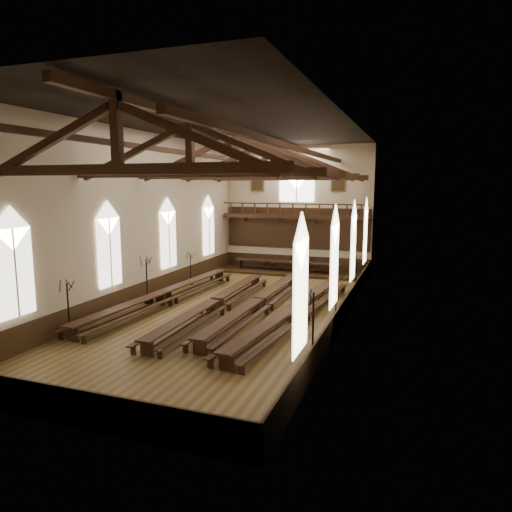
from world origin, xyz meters
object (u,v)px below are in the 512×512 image
at_px(refectory_row_b, 215,302).
at_px(candelabrum_right_near, 313,337).
at_px(candelabrum_left_mid, 147,289).
at_px(candelabrum_left_far, 191,275).
at_px(candelabrum_right_mid, 336,307).
at_px(candelabrum_left_near, 69,320).
at_px(dais, 287,272).
at_px(refectory_row_a, 164,294).
at_px(refectory_row_c, 258,302).
at_px(candelabrum_right_far, 356,279).
at_px(high_table, 287,263).
at_px(refectory_row_d, 295,310).

distance_m(refectory_row_b, candelabrum_right_near, 8.13).
relative_size(candelabrum_left_mid, candelabrum_left_far, 1.22).
distance_m(candelabrum_left_far, candelabrum_right_mid, 12.33).
xyz_separation_m(refectory_row_b, candelabrum_left_near, (-4.57, -5.96, 0.26)).
xyz_separation_m(dais, candelabrum_right_mid, (5.87, -11.54, 0.67)).
height_order(refectory_row_a, candelabrum_left_near, candelabrum_left_near).
xyz_separation_m(refectory_row_a, candelabrum_left_mid, (-1.03, -0.14, 0.27)).
bearing_deg(dais, refectory_row_c, -82.13).
distance_m(refectory_row_b, candelabrum_left_far, 7.44).
xyz_separation_m(candelabrum_left_far, candelabrum_right_far, (11.10, 2.29, 0.04)).
height_order(candelabrum_left_near, candelabrum_left_mid, candelabrum_left_mid).
bearing_deg(candelabrum_left_far, candelabrum_right_near, -43.95).
bearing_deg(candelabrum_right_mid, refectory_row_b, -175.66).
relative_size(refectory_row_c, candelabrum_right_far, 6.04).
relative_size(candelabrum_left_mid, candelabrum_right_mid, 1.11).
distance_m(high_table, candelabrum_left_far, 8.09).
bearing_deg(dais, refectory_row_d, -72.30).
relative_size(refectory_row_d, candelabrum_right_near, 5.22).
height_order(refectory_row_b, candelabrum_left_mid, candelabrum_left_mid).
bearing_deg(refectory_row_a, candelabrum_left_near, -98.96).
height_order(dais, high_table, high_table).
xyz_separation_m(refectory_row_a, refectory_row_d, (8.07, -0.65, 0.01)).
relative_size(refectory_row_b, candelabrum_right_near, 5.01).
distance_m(refectory_row_c, candelabrum_right_far, 8.42).
bearing_deg(refectory_row_b, refectory_row_c, 23.38).
height_order(dais, candelabrum_left_far, candelabrum_left_far).
xyz_separation_m(refectory_row_c, candelabrum_left_near, (-6.76, -6.91, 0.25)).
bearing_deg(candelabrum_left_far, candelabrum_right_far, 11.66).
distance_m(candelabrum_left_near, candelabrum_right_mid, 12.84).
height_order(high_table, candelabrum_right_mid, candelabrum_right_mid).
distance_m(candelabrum_left_near, candelabrum_right_far, 17.96).
bearing_deg(high_table, candelabrum_left_far, -130.30).
xyz_separation_m(refectory_row_d, candelabrum_right_near, (2.00, -4.76, 0.29)).
bearing_deg(candelabrum_left_near, candelabrum_left_mid, 90.00).
bearing_deg(refectory_row_d, candelabrum_left_far, 146.84).
bearing_deg(refectory_row_c, dais, 97.87).
bearing_deg(dais, candelabrum_left_near, -106.20).
distance_m(high_table, candelabrum_left_mid, 12.72).
bearing_deg(refectory_row_c, high_table, 97.87).
xyz_separation_m(high_table, candelabrum_left_mid, (-5.23, -11.60, -0.01)).
height_order(dais, candelabrum_right_mid, candelabrum_right_mid).
distance_m(refectory_row_a, candelabrum_right_near, 11.43).
bearing_deg(candelabrum_left_mid, candelabrum_left_near, -90.00).
bearing_deg(refectory_row_d, candelabrum_right_mid, 15.91).
distance_m(refectory_row_d, candelabrum_right_near, 5.17).
bearing_deg(refectory_row_c, candelabrum_left_near, -134.39).
bearing_deg(refectory_row_a, candelabrum_left_mid, -172.21).
xyz_separation_m(refectory_row_c, candelabrum_left_mid, (-6.76, -0.51, 0.29)).
height_order(candelabrum_left_mid, candelabrum_right_mid, candelabrum_left_mid).
distance_m(candelabrum_left_mid, candelabrum_right_mid, 11.10).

